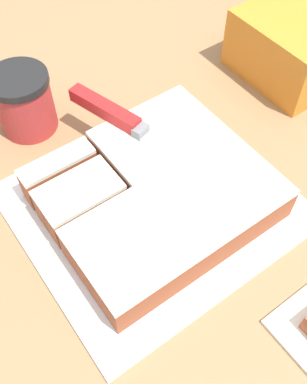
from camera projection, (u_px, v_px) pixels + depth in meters
ground_plane at (161, 338)px, 1.47m from camera, size 8.00×8.00×0.00m
countertop at (164, 277)px, 1.10m from camera, size 1.40×1.10×0.91m
cake_board at (154, 205)px, 0.67m from camera, size 0.35×0.38×0.01m
cake at (157, 192)px, 0.64m from camera, size 0.27×0.30×0.06m
knife at (122, 119)px, 0.68m from camera, size 0.33×0.12×0.02m
coffee_cup at (24, 102)px, 0.73m from camera, size 0.10×0.10×0.11m
storage_box at (301, 43)px, 0.82m from camera, size 0.19×0.21×0.11m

